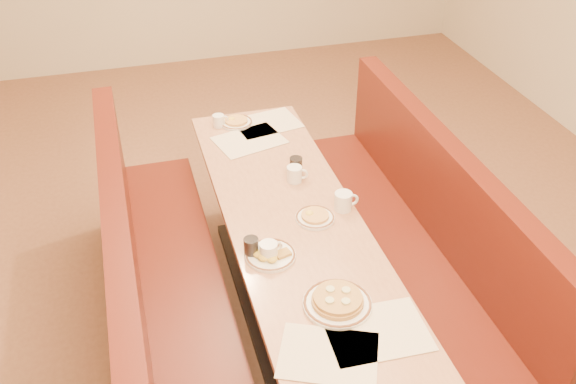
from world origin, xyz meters
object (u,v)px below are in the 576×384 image
object	(u,v)px
pancake_plate	(337,302)
soda_tumbler_near	(251,247)
coffee_mug_d	(219,120)
diner_table	(293,272)
coffee_mug_a	(344,201)
coffee_mug_c	(295,174)
coffee_mug_b	(269,251)
booth_right	(413,251)
soda_tumbler_mid	(296,166)
eggs_plate	(270,255)
booth_left	(162,298)

from	to	relation	value
pancake_plate	soda_tumbler_near	xyz separation A→B (m)	(-0.29, 0.44, 0.03)
coffee_mug_d	soda_tumbler_near	xyz separation A→B (m)	(-0.09, -1.33, 0.01)
diner_table	coffee_mug_a	size ratio (longest dim) A/B	18.56
soda_tumbler_near	coffee_mug_c	bearing A→B (deg)	55.78
coffee_mug_a	coffee_mug_b	world-z (taller)	coffee_mug_a
pancake_plate	coffee_mug_a	bearing A→B (deg)	68.08
booth_right	coffee_mug_a	size ratio (longest dim) A/B	18.56
pancake_plate	coffee_mug_c	world-z (taller)	coffee_mug_c
booth_right	soda_tumbler_mid	distance (m)	0.85
coffee_mug_a	coffee_mug_c	distance (m)	0.38
coffee_mug_c	soda_tumbler_mid	xyz separation A→B (m)	(0.03, 0.08, 0.00)
soda_tumbler_near	booth_right	bearing A→B (deg)	12.70
booth_right	coffee_mug_a	bearing A→B (deg)	178.61
coffee_mug_a	eggs_plate	bearing A→B (deg)	-147.72
booth_right	coffee_mug_b	size ratio (longest dim) A/B	20.73
booth_left	eggs_plate	world-z (taller)	booth_left
coffee_mug_d	soda_tumbler_near	world-z (taller)	soda_tumbler_near
booth_left	pancake_plate	bearing A→B (deg)	-42.18
coffee_mug_c	soda_tumbler_near	world-z (taller)	soda_tumbler_near
coffee_mug_c	coffee_mug_b	bearing A→B (deg)	-99.97
eggs_plate	coffee_mug_b	size ratio (longest dim) A/B	2.06
coffee_mug_c	soda_tumbler_near	distance (m)	0.69
coffee_mug_c	diner_table	bearing A→B (deg)	-90.90
coffee_mug_a	soda_tumbler_near	world-z (taller)	coffee_mug_a
diner_table	booth_right	distance (m)	0.73
coffee_mug_b	soda_tumbler_near	xyz separation A→B (m)	(-0.08, 0.05, 0.00)
booth_left	coffee_mug_a	xyz separation A→B (m)	(1.02, 0.01, 0.44)
booth_right	soda_tumbler_near	bearing A→B (deg)	-167.30
booth_right	soda_tumbler_near	size ratio (longest dim) A/B	24.87
booth_left	soda_tumbler_mid	distance (m)	1.06
diner_table	coffee_mug_d	xyz separation A→B (m)	(-0.19, 1.10, 0.42)
booth_left	diner_table	bearing A→B (deg)	0.00
booth_left	booth_right	size ratio (longest dim) A/B	1.00
booth_left	soda_tumbler_near	distance (m)	0.67
coffee_mug_a	coffee_mug_c	bearing A→B (deg)	120.02
coffee_mug_d	soda_tumbler_near	size ratio (longest dim) A/B	1.06
eggs_plate	coffee_mug_d	size ratio (longest dim) A/B	2.33
coffee_mug_b	coffee_mug_d	bearing A→B (deg)	64.76
pancake_plate	booth_left	bearing A→B (deg)	137.82
eggs_plate	coffee_mug_c	xyz separation A→B (m)	(0.30, 0.61, 0.03)
coffee_mug_d	eggs_plate	bearing A→B (deg)	-96.42
eggs_plate	coffee_mug_a	world-z (taller)	coffee_mug_a
pancake_plate	coffee_mug_c	bearing A→B (deg)	84.45
diner_table	coffee_mug_a	distance (m)	0.51
coffee_mug_b	eggs_plate	bearing A→B (deg)	30.49
diner_table	booth_left	size ratio (longest dim) A/B	1.00
eggs_plate	pancake_plate	bearing A→B (deg)	-62.97
booth_left	coffee_mug_b	distance (m)	0.74
coffee_mug_a	soda_tumbler_near	size ratio (longest dim) A/B	1.34
coffee_mug_a	soda_tumbler_mid	xyz separation A→B (m)	(-0.15, 0.41, -0.00)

